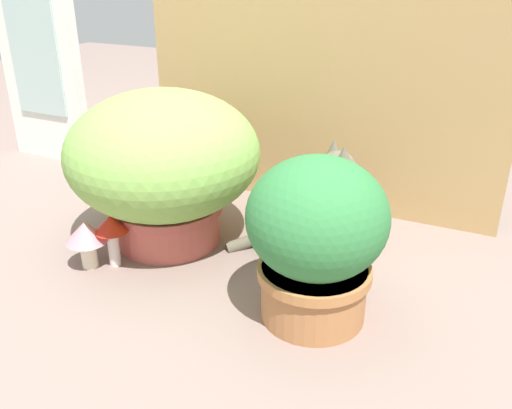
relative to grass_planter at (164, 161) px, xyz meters
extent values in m
plane|color=gray|center=(0.15, -0.03, -0.25)|extent=(6.00, 6.00, 0.00)
cube|color=tan|center=(0.29, 0.45, 0.13)|extent=(1.18, 0.03, 0.75)
cube|color=white|center=(-0.84, 0.42, 0.16)|extent=(0.37, 0.04, 0.83)
cube|color=#AAC6C2|center=(-0.84, 0.39, 0.21)|extent=(0.24, 0.01, 0.53)
cylinder|color=#C15A4E|center=(0.00, 0.00, -0.19)|extent=(0.30, 0.30, 0.12)
cylinder|color=#BC554D|center=(0.00, 0.00, -0.14)|extent=(0.32, 0.32, 0.02)
ellipsoid|color=#80B350|center=(0.00, 0.00, 0.02)|extent=(0.54, 0.54, 0.35)
cylinder|color=#AF7243|center=(0.51, -0.17, -0.18)|extent=(0.24, 0.24, 0.13)
cylinder|color=#B47643|center=(0.51, -0.17, -0.13)|extent=(0.26, 0.26, 0.02)
ellipsoid|color=#327C3E|center=(0.51, -0.17, 0.01)|extent=(0.32, 0.32, 0.27)
ellipsoid|color=#5F5A47|center=(0.36, 0.13, -0.14)|extent=(0.31, 0.30, 0.22)
ellipsoid|color=gray|center=(0.43, 0.19, -0.15)|extent=(0.12, 0.12, 0.11)
sphere|color=#5F5A47|center=(0.44, 0.20, -0.02)|extent=(0.16, 0.16, 0.11)
cone|color=#5F5A47|center=(0.42, 0.23, 0.04)|extent=(0.05, 0.05, 0.04)
cone|color=#5F5A47|center=(0.46, 0.18, 0.04)|extent=(0.05, 0.05, 0.04)
cylinder|color=#5F5A47|center=(0.25, 0.08, -0.23)|extent=(0.16, 0.15, 0.07)
cylinder|color=#ECE4C3|center=(-0.11, -0.22, -0.21)|extent=(0.04, 0.04, 0.08)
cone|color=pink|center=(-0.11, -0.22, -0.14)|extent=(0.11, 0.11, 0.06)
cylinder|color=silver|center=(-0.06, -0.18, -0.20)|extent=(0.03, 0.03, 0.10)
cone|color=red|center=(-0.06, -0.18, -0.12)|extent=(0.09, 0.09, 0.05)
camera|label=1|loc=(0.84, -1.20, 0.53)|focal=38.53mm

